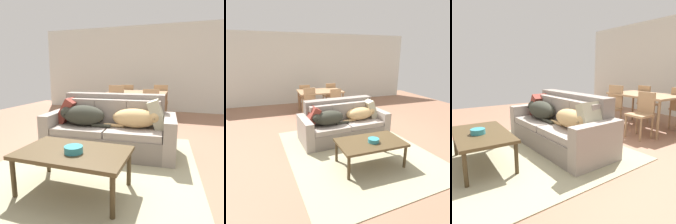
# 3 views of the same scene
# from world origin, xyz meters

# --- Properties ---
(ground_plane) EXTENTS (10.00, 10.00, 0.00)m
(ground_plane) POSITION_xyz_m (0.00, 0.00, 0.00)
(ground_plane) COLOR #976A51
(area_rug) EXTENTS (2.88, 3.33, 0.01)m
(area_rug) POSITION_xyz_m (-0.29, -0.65, 0.01)
(area_rug) COLOR tan
(area_rug) RESTS_ON ground
(couch) EXTENTS (2.06, 1.00, 0.90)m
(couch) POSITION_xyz_m (-0.29, 0.10, 0.34)
(couch) COLOR gray
(couch) RESTS_ON ground
(dog_on_left_cushion) EXTENTS (0.84, 0.40, 0.32)m
(dog_on_left_cushion) POSITION_xyz_m (-0.70, -0.08, 0.59)
(dog_on_left_cushion) COLOR #33332A
(dog_on_left_cushion) RESTS_ON couch
(dog_on_right_cushion) EXTENTS (0.85, 0.38, 0.29)m
(dog_on_right_cushion) POSITION_xyz_m (0.14, 0.04, 0.58)
(dog_on_right_cushion) COLOR tan
(dog_on_right_cushion) RESTS_ON couch
(throw_pillow_by_left_arm) EXTENTS (0.36, 0.44, 0.44)m
(throw_pillow_by_left_arm) POSITION_xyz_m (-1.02, 0.09, 0.62)
(throw_pillow_by_left_arm) COLOR brown
(throw_pillow_by_left_arm) RESTS_ON couch
(throw_pillow_by_right_arm) EXTENTS (0.31, 0.45, 0.47)m
(throw_pillow_by_right_arm) POSITION_xyz_m (0.43, 0.19, 0.63)
(throw_pillow_by_right_arm) COLOR #B2AD8E
(throw_pillow_by_right_arm) RESTS_ON couch
(coffee_table) EXTENTS (1.15, 0.69, 0.46)m
(coffee_table) POSITION_xyz_m (-0.27, -1.19, 0.41)
(coffee_table) COLOR #4C3A21
(coffee_table) RESTS_ON ground
(bowl_on_coffee_table) EXTENTS (0.19, 0.19, 0.07)m
(bowl_on_coffee_table) POSITION_xyz_m (-0.24, -1.24, 0.49)
(bowl_on_coffee_table) COLOR teal
(bowl_on_coffee_table) RESTS_ON coffee_table
(dining_table) EXTENTS (1.40, 0.94, 0.77)m
(dining_table) POSITION_xyz_m (-0.28, 2.22, 0.70)
(dining_table) COLOR #A57E57
(dining_table) RESTS_ON ground
(dining_chair_near_left) EXTENTS (0.45, 0.45, 0.95)m
(dining_chair_near_left) POSITION_xyz_m (-0.70, 1.68, 0.52)
(dining_chair_near_left) COLOR #A57E57
(dining_chair_near_left) RESTS_ON ground
(dining_chair_near_right) EXTENTS (0.41, 0.41, 0.87)m
(dining_chair_near_right) POSITION_xyz_m (0.11, 1.65, 0.50)
(dining_chair_near_right) COLOR #A57E57
(dining_chair_near_right) RESTS_ON ground
(dining_chair_far_left) EXTENTS (0.43, 0.43, 0.90)m
(dining_chair_far_left) POSITION_xyz_m (-0.68, 2.84, 0.50)
(dining_chair_far_left) COLOR #A57E57
(dining_chair_far_left) RESTS_ON ground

